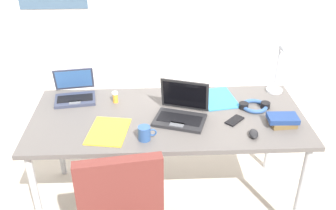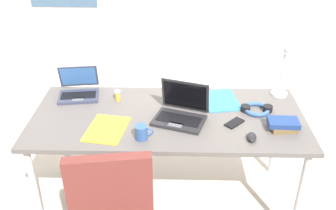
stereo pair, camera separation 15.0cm
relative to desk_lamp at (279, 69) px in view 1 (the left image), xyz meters
name	(u,v)px [view 1 (the left image)]	position (x,y,z in m)	size (l,w,h in m)	color
ground_plane	(168,199)	(-0.80, -0.28, -0.94)	(12.00, 12.00, 0.00)	#B7AD9E
desk	(168,123)	(-0.80, -0.28, -0.25)	(1.80, 0.80, 0.74)	#595451
desk_lamp	(279,69)	(0.00, 0.00, 0.00)	(0.12, 0.18, 0.40)	silver
laptop_near_mouse	(181,112)	(-0.72, -0.32, -0.15)	(0.38, 0.35, 0.24)	#232326
laptop_mid_desk	(75,93)	(-1.45, -0.01, -0.16)	(0.31, 0.30, 0.20)	#33384C
computer_mouse	(254,134)	(-0.29, -0.54, -0.18)	(0.06, 0.10, 0.03)	black
cell_phone	(235,120)	(-0.37, -0.36, -0.19)	(0.06, 0.14, 0.01)	black
headphones	(254,106)	(-0.21, -0.20, -0.18)	(0.21, 0.18, 0.04)	#335999
pill_bottle	(115,97)	(-1.16, -0.08, -0.16)	(0.04, 0.04, 0.08)	gold
book_stack	(282,120)	(-0.08, -0.41, -0.17)	(0.19, 0.15, 0.06)	brown
paper_folder_near_mouse	(108,131)	(-1.18, -0.45, -0.19)	(0.23, 0.31, 0.01)	gold
paper_folder_back_right	(218,99)	(-0.43, -0.07, -0.19)	(0.23, 0.31, 0.01)	#338CC6
coffee_mug	(145,133)	(-0.95, -0.54, -0.15)	(0.11, 0.08, 0.09)	#2D518C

